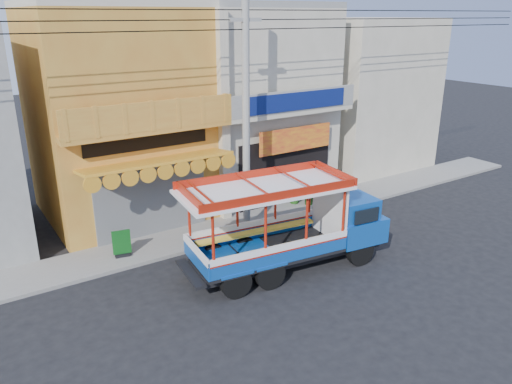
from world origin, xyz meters
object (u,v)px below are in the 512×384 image
utility_pole (250,99)px  potted_plant_c (315,188)px  green_sign (122,245)px  potted_plant_b (308,193)px  songthaew_truck (301,223)px  potted_plant_a (294,193)px

utility_pole → potted_plant_c: (4.06, 1.11, -4.38)m
utility_pole → green_sign: size_ratio=30.40×
utility_pole → potted_plant_b: bearing=14.0°
songthaew_truck → potted_plant_c: songthaew_truck is taller
green_sign → potted_plant_b: potted_plant_b is taller
utility_pole → songthaew_truck: (-0.04, -3.06, -3.53)m
utility_pole → potted_plant_b: size_ratio=27.13×
songthaew_truck → potted_plant_a: bearing=54.5°
potted_plant_a → potted_plant_c: size_ratio=0.78×
green_sign → potted_plant_a: size_ratio=1.09×
utility_pole → potted_plant_a: 5.62m
utility_pole → songthaew_truck: size_ratio=4.07×
songthaew_truck → potted_plant_a: 5.49m
potted_plant_b → potted_plant_a: bearing=-29.0°
songthaew_truck → potted_plant_c: (4.10, 4.17, -0.85)m
songthaew_truck → green_sign: (-4.71, 3.57, -1.00)m
potted_plant_b → potted_plant_c: size_ratio=0.96×
potted_plant_a → utility_pole: bearing=161.0°
utility_pole → green_sign: bearing=173.8°
green_sign → utility_pole: bearing=-6.2°
potted_plant_b → potted_plant_c: 0.67m
green_sign → potted_plant_c: 8.83m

